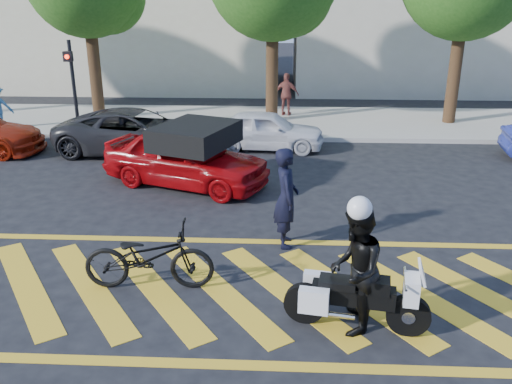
{
  "coord_description": "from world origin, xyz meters",
  "views": [
    {
      "loc": [
        0.38,
        -7.84,
        4.71
      ],
      "look_at": [
        -0.09,
        1.91,
        1.05
      ],
      "focal_mm": 38.0,
      "sensor_mm": 36.0,
      "label": 1
    }
  ],
  "objects_px": {
    "officer_bike": "(286,198)",
    "officer_moto": "(355,270)",
    "parked_mid_right": "(266,130)",
    "parked_mid_left": "(137,132)",
    "red_convertible": "(186,158)",
    "bicycle": "(149,257)",
    "police_motorcycle": "(354,297)"
  },
  "relations": [
    {
      "from": "officer_bike",
      "to": "officer_moto",
      "type": "distance_m",
      "value": 2.93
    },
    {
      "from": "officer_bike",
      "to": "parked_mid_right",
      "type": "relative_size",
      "value": 0.55
    },
    {
      "from": "officer_bike",
      "to": "parked_mid_right",
      "type": "height_order",
      "value": "officer_bike"
    },
    {
      "from": "parked_mid_left",
      "to": "parked_mid_right",
      "type": "bearing_deg",
      "value": -72.86
    },
    {
      "from": "red_convertible",
      "to": "parked_mid_right",
      "type": "height_order",
      "value": "red_convertible"
    },
    {
      "from": "officer_moto",
      "to": "red_convertible",
      "type": "relative_size",
      "value": 0.45
    },
    {
      "from": "officer_moto",
      "to": "red_convertible",
      "type": "distance_m",
      "value": 7.05
    },
    {
      "from": "bicycle",
      "to": "red_convertible",
      "type": "bearing_deg",
      "value": 0.23
    },
    {
      "from": "parked_mid_left",
      "to": "officer_moto",
      "type": "bearing_deg",
      "value": -141.29
    },
    {
      "from": "police_motorcycle",
      "to": "officer_moto",
      "type": "bearing_deg",
      "value": -148.04
    },
    {
      "from": "officer_bike",
      "to": "police_motorcycle",
      "type": "xyz_separation_m",
      "value": [
        0.99,
        -2.76,
        -0.47
      ]
    },
    {
      "from": "parked_mid_left",
      "to": "bicycle",
      "type": "bearing_deg",
      "value": -157.1
    },
    {
      "from": "officer_bike",
      "to": "parked_mid_right",
      "type": "xyz_separation_m",
      "value": [
        -0.59,
        6.8,
        -0.37
      ]
    },
    {
      "from": "red_convertible",
      "to": "parked_mid_right",
      "type": "relative_size",
      "value": 1.19
    },
    {
      "from": "officer_bike",
      "to": "bicycle",
      "type": "bearing_deg",
      "value": 122.13
    },
    {
      "from": "red_convertible",
      "to": "parked_mid_right",
      "type": "bearing_deg",
      "value": -8.02
    },
    {
      "from": "parked_mid_right",
      "to": "parked_mid_left",
      "type": "bearing_deg",
      "value": 103.54
    },
    {
      "from": "red_convertible",
      "to": "parked_mid_right",
      "type": "distance_m",
      "value": 3.94
    },
    {
      "from": "bicycle",
      "to": "red_convertible",
      "type": "xyz_separation_m",
      "value": [
        -0.25,
        5.1,
        0.16
      ]
    },
    {
      "from": "officer_bike",
      "to": "red_convertible",
      "type": "bearing_deg",
      "value": 31.4
    },
    {
      "from": "parked_mid_left",
      "to": "police_motorcycle",
      "type": "bearing_deg",
      "value": -141.2
    },
    {
      "from": "officer_moto",
      "to": "parked_mid_right",
      "type": "distance_m",
      "value": 9.69
    },
    {
      "from": "officer_bike",
      "to": "officer_moto",
      "type": "relative_size",
      "value": 1.02
    },
    {
      "from": "officer_bike",
      "to": "parked_mid_left",
      "type": "relative_size",
      "value": 0.41
    },
    {
      "from": "police_motorcycle",
      "to": "officer_moto",
      "type": "height_order",
      "value": "officer_moto"
    },
    {
      "from": "police_motorcycle",
      "to": "parked_mid_right",
      "type": "relative_size",
      "value": 0.59
    },
    {
      "from": "police_motorcycle",
      "to": "officer_moto",
      "type": "xyz_separation_m",
      "value": [
        -0.01,
        -0.01,
        0.45
      ]
    },
    {
      "from": "red_convertible",
      "to": "parked_mid_left",
      "type": "relative_size",
      "value": 0.89
    },
    {
      "from": "officer_bike",
      "to": "bicycle",
      "type": "height_order",
      "value": "officer_bike"
    },
    {
      "from": "officer_bike",
      "to": "bicycle",
      "type": "distance_m",
      "value": 2.89
    },
    {
      "from": "officer_moto",
      "to": "red_convertible",
      "type": "height_order",
      "value": "officer_moto"
    },
    {
      "from": "officer_bike",
      "to": "bicycle",
      "type": "xyz_separation_m",
      "value": [
        -2.27,
        -1.74,
        -0.42
      ]
    }
  ]
}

